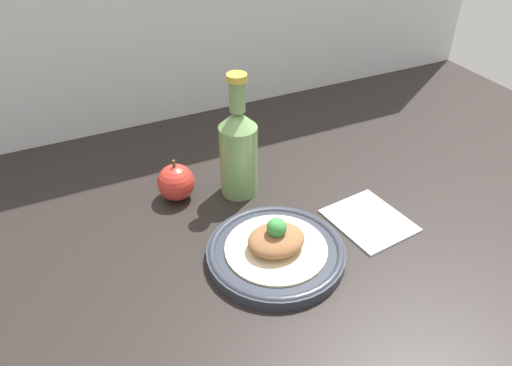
% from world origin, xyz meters
% --- Properties ---
extents(ground_plane, '(1.80, 1.10, 0.04)m').
position_xyz_m(ground_plane, '(0.00, 0.00, -0.02)').
color(ground_plane, black).
extents(plate, '(0.23, 0.23, 0.02)m').
position_xyz_m(plate, '(0.03, -0.02, 0.01)').
color(plate, '#2D333D').
rests_on(plate, ground_plane).
extents(plated_food, '(0.17, 0.17, 0.06)m').
position_xyz_m(plated_food, '(0.03, -0.02, 0.04)').
color(plated_food, beige).
rests_on(plated_food, plate).
extents(cider_bottle, '(0.07, 0.07, 0.24)m').
position_xyz_m(cider_bottle, '(0.05, 0.18, 0.10)').
color(cider_bottle, '#729E5B').
rests_on(cider_bottle, ground_plane).
extents(apple, '(0.07, 0.07, 0.08)m').
position_xyz_m(apple, '(-0.07, 0.21, 0.04)').
color(apple, red).
rests_on(apple, ground_plane).
extents(napkin, '(0.14, 0.15, 0.01)m').
position_xyz_m(napkin, '(0.22, -0.01, 0.00)').
color(napkin, white).
rests_on(napkin, ground_plane).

